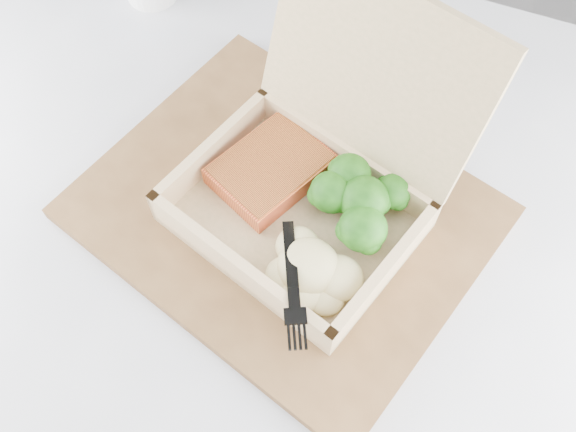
# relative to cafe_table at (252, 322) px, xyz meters

# --- Properties ---
(floor) EXTENTS (4.00, 4.00, 0.00)m
(floor) POSITION_rel_cafe_table_xyz_m (-0.52, 0.62, -0.57)
(floor) COLOR gray
(floor) RESTS_ON ground
(cafe_table) EXTENTS (1.02, 1.02, 0.76)m
(cafe_table) POSITION_rel_cafe_table_xyz_m (0.00, 0.00, 0.00)
(cafe_table) COLOR black
(cafe_table) RESTS_ON floor
(serving_tray) EXTENTS (0.48, 0.44, 0.02)m
(serving_tray) POSITION_rel_cafe_table_xyz_m (0.03, 0.05, 0.21)
(serving_tray) COLOR brown
(serving_tray) RESTS_ON cafe_table
(takeout_container) EXTENTS (0.30, 0.31, 0.21)m
(takeout_container) POSITION_rel_cafe_table_xyz_m (0.06, 0.07, 0.27)
(takeout_container) COLOR tan
(takeout_container) RESTS_ON serving_tray
(salmon_fillet) EXTENTS (0.13, 0.14, 0.02)m
(salmon_fillet) POSITION_rel_cafe_table_xyz_m (0.01, 0.08, 0.24)
(salmon_fillet) COLOR orange
(salmon_fillet) RESTS_ON takeout_container
(broccoli_pile) EXTENTS (0.11, 0.11, 0.04)m
(broccoli_pile) POSITION_rel_cafe_table_xyz_m (0.11, 0.06, 0.24)
(broccoli_pile) COLOR #2F7F1C
(broccoli_pile) RESTS_ON takeout_container
(mashed_potatoes) EXTENTS (0.09, 0.08, 0.03)m
(mashed_potatoes) POSITION_rel_cafe_table_xyz_m (0.07, -0.02, 0.24)
(mashed_potatoes) COLOR beige
(mashed_potatoes) RESTS_ON takeout_container
(plastic_fork) EXTENTS (0.06, 0.14, 0.02)m
(plastic_fork) POSITION_rel_cafe_table_xyz_m (0.05, -0.00, 0.25)
(plastic_fork) COLOR black
(plastic_fork) RESTS_ON mashed_potatoes
(receipt) EXTENTS (0.10, 0.16, 0.00)m
(receipt) POSITION_rel_cafe_table_xyz_m (0.07, 0.27, 0.20)
(receipt) COLOR white
(receipt) RESTS_ON cafe_table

